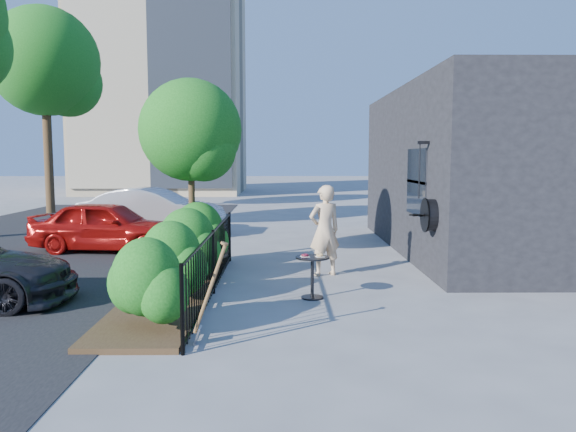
{
  "coord_description": "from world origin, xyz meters",
  "views": [
    {
      "loc": [
        -0.33,
        -9.41,
        2.32
      ],
      "look_at": [
        -0.22,
        1.26,
        1.2
      ],
      "focal_mm": 35.0,
      "sensor_mm": 36.0,
      "label": 1
    }
  ],
  "objects_px": {
    "patio_tree": "(193,136)",
    "car_silver": "(153,211)",
    "cafe_table": "(312,270)",
    "car_red": "(108,226)",
    "street_tree_far": "(46,68)",
    "shovel": "(208,298)",
    "woman": "(325,230)"
  },
  "relations": [
    {
      "from": "woman",
      "to": "patio_tree",
      "type": "bearing_deg",
      "value": -46.86
    },
    {
      "from": "shovel",
      "to": "car_silver",
      "type": "height_order",
      "value": "car_silver"
    },
    {
      "from": "car_red",
      "to": "street_tree_far",
      "type": "bearing_deg",
      "value": 34.87
    },
    {
      "from": "patio_tree",
      "to": "street_tree_far",
      "type": "xyz_separation_m",
      "value": [
        -7.7,
        11.2,
        3.15
      ]
    },
    {
      "from": "woman",
      "to": "car_silver",
      "type": "bearing_deg",
      "value": -73.44
    },
    {
      "from": "woman",
      "to": "car_red",
      "type": "xyz_separation_m",
      "value": [
        -5.14,
        2.89,
        -0.26
      ]
    },
    {
      "from": "patio_tree",
      "to": "street_tree_far",
      "type": "relative_size",
      "value": 0.48
    },
    {
      "from": "street_tree_far",
      "to": "car_red",
      "type": "height_order",
      "value": "street_tree_far"
    },
    {
      "from": "patio_tree",
      "to": "cafe_table",
      "type": "bearing_deg",
      "value": -52.21
    },
    {
      "from": "patio_tree",
      "to": "car_red",
      "type": "xyz_separation_m",
      "value": [
        -2.4,
        1.6,
        -2.13
      ]
    },
    {
      "from": "woman",
      "to": "shovel",
      "type": "bearing_deg",
      "value": 44.92
    },
    {
      "from": "street_tree_far",
      "to": "car_silver",
      "type": "bearing_deg",
      "value": -48.71
    },
    {
      "from": "woman",
      "to": "car_silver",
      "type": "height_order",
      "value": "woman"
    },
    {
      "from": "car_red",
      "to": "car_silver",
      "type": "height_order",
      "value": "car_silver"
    },
    {
      "from": "cafe_table",
      "to": "car_red",
      "type": "distance_m",
      "value": 6.73
    },
    {
      "from": "woman",
      "to": "car_red",
      "type": "bearing_deg",
      "value": -51.08
    },
    {
      "from": "car_silver",
      "to": "woman",
      "type": "bearing_deg",
      "value": -135.51
    },
    {
      "from": "street_tree_far",
      "to": "car_silver",
      "type": "xyz_separation_m",
      "value": [
        5.72,
        -6.52,
        -5.22
      ]
    },
    {
      "from": "patio_tree",
      "to": "car_silver",
      "type": "height_order",
      "value": "patio_tree"
    },
    {
      "from": "shovel",
      "to": "car_red",
      "type": "relative_size",
      "value": 0.36
    },
    {
      "from": "patio_tree",
      "to": "car_red",
      "type": "distance_m",
      "value": 3.59
    },
    {
      "from": "woman",
      "to": "shovel",
      "type": "height_order",
      "value": "woman"
    },
    {
      "from": "car_red",
      "to": "car_silver",
      "type": "relative_size",
      "value": 0.87
    },
    {
      "from": "shovel",
      "to": "car_silver",
      "type": "bearing_deg",
      "value": 106.42
    },
    {
      "from": "cafe_table",
      "to": "woman",
      "type": "distance_m",
      "value": 1.89
    },
    {
      "from": "street_tree_far",
      "to": "woman",
      "type": "distance_m",
      "value": 17.03
    },
    {
      "from": "street_tree_far",
      "to": "cafe_table",
      "type": "distance_m",
      "value": 18.33
    },
    {
      "from": "patio_tree",
      "to": "car_red",
      "type": "bearing_deg",
      "value": 146.28
    },
    {
      "from": "cafe_table",
      "to": "car_red",
      "type": "bearing_deg",
      "value": 135.62
    },
    {
      "from": "street_tree_far",
      "to": "car_silver",
      "type": "distance_m",
      "value": 10.12
    },
    {
      "from": "woman",
      "to": "car_red",
      "type": "relative_size",
      "value": 0.48
    },
    {
      "from": "car_red",
      "to": "shovel",
      "type": "bearing_deg",
      "value": -148.09
    }
  ]
}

